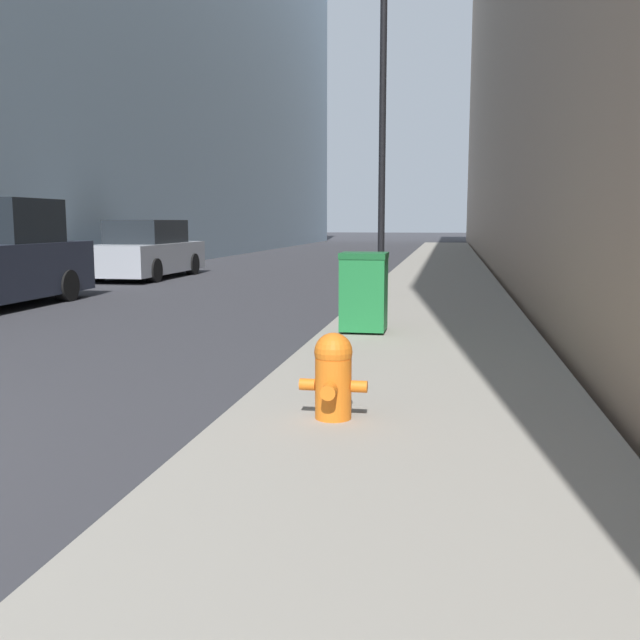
{
  "coord_description": "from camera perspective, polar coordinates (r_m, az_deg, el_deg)",
  "views": [
    {
      "loc": [
        5.69,
        -3.09,
        1.61
      ],
      "look_at": [
        1.76,
        18.55,
        -1.44
      ],
      "focal_mm": 40.0,
      "sensor_mm": 36.0,
      "label": 1
    }
  ],
  "objects": [
    {
      "name": "lamppost",
      "position": [
        14.31,
        5.08,
        20.0
      ],
      "size": [
        0.49,
        0.49,
        6.57
      ],
      "color": "black",
      "rests_on": "sidewalk_right"
    },
    {
      "name": "fire_hydrant",
      "position": [
        5.38,
        1.06,
        -4.35
      ],
      "size": [
        0.52,
        0.4,
        0.66
      ],
      "color": "orange",
      "rests_on": "sidewalk_right"
    },
    {
      "name": "trash_bin",
      "position": [
        9.58,
        3.53,
        2.3
      ],
      "size": [
        0.61,
        0.62,
        1.07
      ],
      "color": "#1E7538",
      "rests_on": "sidewalk_right"
    },
    {
      "name": "building_left_glass",
      "position": [
        34.48,
        -19.61,
        22.77
      ],
      "size": [
        12.0,
        60.0,
        21.42
      ],
      "color": "#849EB2",
      "rests_on": "ground"
    },
    {
      "name": "sidewalk_right",
      "position": [
        21.15,
        9.6,
        3.6
      ],
      "size": [
        2.92,
        60.0,
        0.13
      ],
      "color": "gray",
      "rests_on": "ground"
    },
    {
      "name": "parked_sedan_near",
      "position": [
        21.03,
        -13.62,
        5.35
      ],
      "size": [
        1.83,
        4.8,
        1.65
      ],
      "color": "#A3A8B2",
      "rests_on": "ground"
    }
  ]
}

